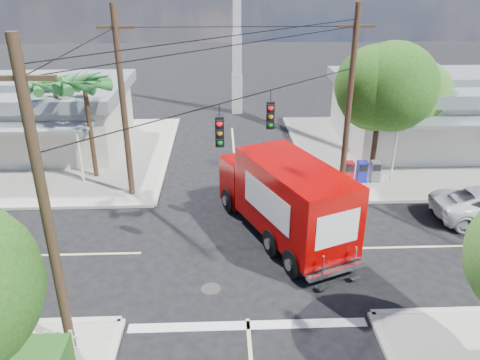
{
  "coord_description": "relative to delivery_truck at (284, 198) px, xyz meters",
  "views": [
    {
      "loc": [
        -0.72,
        -15.83,
        10.17
      ],
      "look_at": [
        0.0,
        2.0,
        2.2
      ],
      "focal_mm": 35.0,
      "sensor_mm": 36.0,
      "label": 1
    }
  ],
  "objects": [
    {
      "name": "ground",
      "position": [
        -1.76,
        -1.16,
        -1.74
      ],
      "size": [
        120.0,
        120.0,
        0.0
      ],
      "primitive_type": "plane",
      "color": "black",
      "rests_on": "ground"
    },
    {
      "name": "sidewalk_ne",
      "position": [
        9.12,
        9.72,
        -1.67
      ],
      "size": [
        14.12,
        14.12,
        0.14
      ],
      "color": "#9D988D",
      "rests_on": "ground"
    },
    {
      "name": "sidewalk_nw",
      "position": [
        -12.64,
        9.72,
        -1.67
      ],
      "size": [
        14.12,
        14.12,
        0.14
      ],
      "color": "#9D988D",
      "rests_on": "ground"
    },
    {
      "name": "road_markings",
      "position": [
        -1.76,
        -2.63,
        -1.74
      ],
      "size": [
        32.0,
        32.0,
        0.01
      ],
      "color": "beige",
      "rests_on": "ground"
    },
    {
      "name": "building_ne",
      "position": [
        10.74,
        10.81,
        0.58
      ],
      "size": [
        11.8,
        10.2,
        4.5
      ],
      "color": "silver",
      "rests_on": "sidewalk_ne"
    },
    {
      "name": "building_nw",
      "position": [
        -13.76,
        11.31,
        0.48
      ],
      "size": [
        10.8,
        10.2,
        4.3
      ],
      "color": "beige",
      "rests_on": "sidewalk_nw"
    },
    {
      "name": "radio_tower",
      "position": [
        -1.26,
        18.84,
        3.9
      ],
      "size": [
        0.8,
        0.8,
        17.0
      ],
      "color": "silver",
      "rests_on": "ground"
    },
    {
      "name": "tree_ne_front",
      "position": [
        5.45,
        5.6,
        3.02
      ],
      "size": [
        4.21,
        4.14,
        6.66
      ],
      "color": "#422D1C",
      "rests_on": "sidewalk_ne"
    },
    {
      "name": "tree_ne_back",
      "position": [
        8.05,
        7.8,
        2.44
      ],
      "size": [
        3.77,
        3.66,
        5.82
      ],
      "color": "#422D1C",
      "rests_on": "sidewalk_ne"
    },
    {
      "name": "palm_nw_front",
      "position": [
        -9.26,
        6.34,
        3.3
      ],
      "size": [
        3.01,
        3.08,
        5.59
      ],
      "color": "#422D1C",
      "rests_on": "sidewalk_nw"
    },
    {
      "name": "palm_nw_back",
      "position": [
        -11.26,
        7.84,
        2.93
      ],
      "size": [
        3.01,
        3.08,
        5.19
      ],
      "color": "#422D1C",
      "rests_on": "sidewalk_nw"
    },
    {
      "name": "utility_poles",
      "position": [
        -3.35,
        0.45,
        2.93
      ],
      "size": [
        12.0,
        10.68,
        9.0
      ],
      "color": "#473321",
      "rests_on": "ground"
    },
    {
      "name": "vending_boxes",
      "position": [
        4.74,
        5.04,
        -1.05
      ],
      "size": [
        1.9,
        0.5,
        1.1
      ],
      "color": "red",
      "rests_on": "sidewalk_ne"
    },
    {
      "name": "delivery_truck",
      "position": [
        0.0,
        0.0,
        0.0
      ],
      "size": [
        5.22,
        8.19,
        3.43
      ],
      "color": "black",
      "rests_on": "ground"
    }
  ]
}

